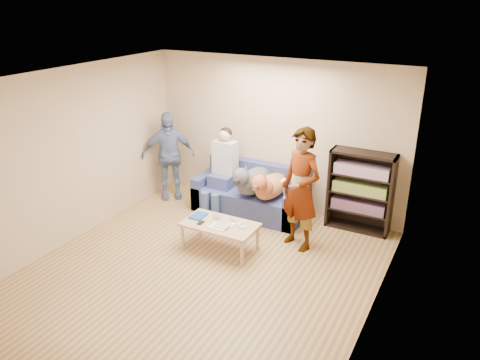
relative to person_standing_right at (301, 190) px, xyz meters
The scene contains 27 objects.
ground 1.87m from the person_standing_right, 123.80° to the right, with size 5.00×5.00×0.00m, color olive.
ceiling 2.35m from the person_standing_right, 123.80° to the right, with size 5.00×5.00×0.00m, color white.
wall_back 1.51m from the person_standing_right, 128.55° to the left, with size 4.50×4.50×0.00m, color tan.
wall_front 3.98m from the person_standing_right, 103.26° to the right, with size 4.50×4.50×0.00m, color tan.
wall_left 3.46m from the person_standing_right, 156.73° to the right, with size 5.00×5.00×0.00m, color tan.
wall_right 1.95m from the person_standing_right, 45.38° to the right, with size 5.00×5.00×0.00m, color tan.
blanket 0.76m from the person_standing_right, 119.04° to the left, with size 0.36×0.30×0.12m, color #A9A9AE.
person_standing_right is the anchor object (origin of this frame).
person_standing_left 2.84m from the person_standing_right, 168.02° to the left, with size 0.95×0.40×1.62m, color #6877A6.
held_controller 0.33m from the person_standing_right, 135.00° to the right, with size 0.04×0.12×0.03m, color white.
notebook_blue 1.59m from the person_standing_right, 156.95° to the right, with size 0.20×0.26×0.03m, color #1B4899.
papers 1.29m from the person_standing_right, 141.74° to the right, with size 0.26×0.20×0.01m, color white.
magazine 1.26m from the person_standing_right, 141.59° to the right, with size 0.22×0.17×0.01m, color #AAA188.
camera_silver 1.31m from the person_standing_right, 154.84° to the right, with size 0.11×0.06×0.05m, color silver.
controller_a 1.01m from the person_standing_right, 142.67° to the right, with size 0.04×0.13×0.03m, color silver.
controller_b 1.01m from the person_standing_right, 135.39° to the right, with size 0.09×0.06×0.03m, color silver.
headphone_cup_a 1.14m from the person_standing_right, 140.06° to the right, with size 0.07×0.07×0.02m, color white.
headphone_cup_b 1.10m from the person_standing_right, 143.65° to the right, with size 0.07×0.07×0.02m, color white.
pen_orange 1.38m from the person_standing_right, 141.57° to the right, with size 0.01×0.01×0.14m, color orange.
pen_black 1.10m from the person_standing_right, 152.06° to the right, with size 0.01×0.01×0.14m, color black.
wallet 1.54m from the person_standing_right, 148.45° to the right, with size 0.07×0.12×0.01m, color black.
sofa 1.51m from the person_standing_right, 147.54° to the left, with size 1.90×0.85×0.82m.
person_seated 1.78m from the person_standing_right, 159.81° to the left, with size 0.40×0.73×1.47m.
dog_gray 1.23m from the person_standing_right, 152.32° to the left, with size 0.45×1.27×0.65m.
dog_tan 0.94m from the person_standing_right, 144.84° to the left, with size 0.41×1.17×0.60m.
coffee_table 1.30m from the person_standing_right, 147.06° to the right, with size 1.10×0.60×0.42m.
bookshelf 1.19m from the person_standing_right, 56.60° to the left, with size 1.00×0.34×1.30m.
Camera 1 is at (3.04, -4.53, 3.56)m, focal length 35.00 mm.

